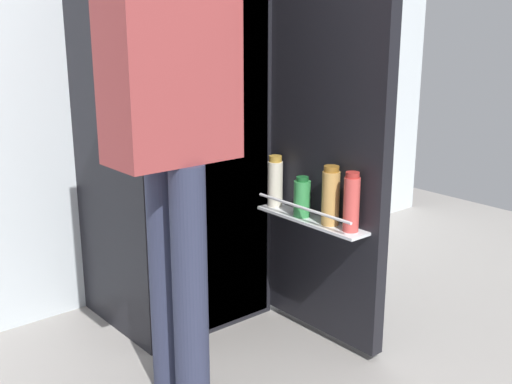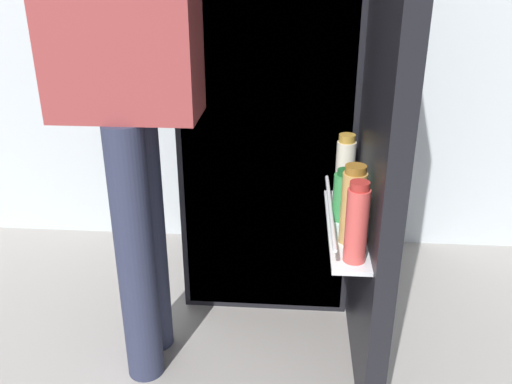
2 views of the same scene
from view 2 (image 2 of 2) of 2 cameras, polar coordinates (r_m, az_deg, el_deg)
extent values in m
plane|color=gray|center=(2.05, 0.41, -16.05)|extent=(5.29, 5.29, 0.00)
cube|color=black|center=(2.16, 1.53, 13.00)|extent=(0.64, 0.60, 1.82)
cube|color=white|center=(1.87, 1.05, 11.35)|extent=(0.60, 0.01, 1.78)
cube|color=white|center=(1.90, 1.16, 14.18)|extent=(0.56, 0.09, 0.01)
cube|color=black|center=(1.58, 13.20, 8.66)|extent=(0.06, 0.61, 1.77)
cube|color=white|center=(1.71, 9.24, -3.65)|extent=(0.11, 0.54, 0.01)
cylinder|color=silver|center=(1.68, 7.74, -1.75)|extent=(0.01, 0.52, 0.01)
cylinder|color=green|center=(1.72, 9.11, -0.55)|extent=(0.07, 0.07, 0.15)
cylinder|color=#195B28|center=(1.68, 9.29, 2.03)|extent=(0.05, 0.05, 0.02)
cylinder|color=#EDE5CC|center=(1.87, 9.24, 2.34)|extent=(0.06, 0.06, 0.19)
cylinder|color=#B78933|center=(1.84, 9.46, 5.53)|extent=(0.06, 0.06, 0.03)
cylinder|color=tan|center=(1.57, 10.03, -1.66)|extent=(0.07, 0.07, 0.21)
cylinder|color=#996623|center=(1.53, 10.33, 2.32)|extent=(0.06, 0.06, 0.02)
cylinder|color=#DB4C47|center=(1.48, 10.41, -3.48)|extent=(0.06, 0.06, 0.21)
cylinder|color=#B22D28|center=(1.43, 10.74, 0.63)|extent=(0.05, 0.05, 0.02)
cylinder|color=#2D334C|center=(1.87, -11.18, -4.56)|extent=(0.12, 0.12, 0.87)
cylinder|color=#2D334C|center=(1.75, -12.39, -6.85)|extent=(0.12, 0.12, 0.87)
cube|color=#9E3D3D|center=(1.59, -14.08, 18.46)|extent=(0.42, 0.22, 0.62)
cylinder|color=#9E3D3D|center=(1.79, -11.97, 18.45)|extent=(0.08, 0.08, 0.58)
camera|label=1|loc=(1.59, -93.35, -0.56)|focal=44.66mm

